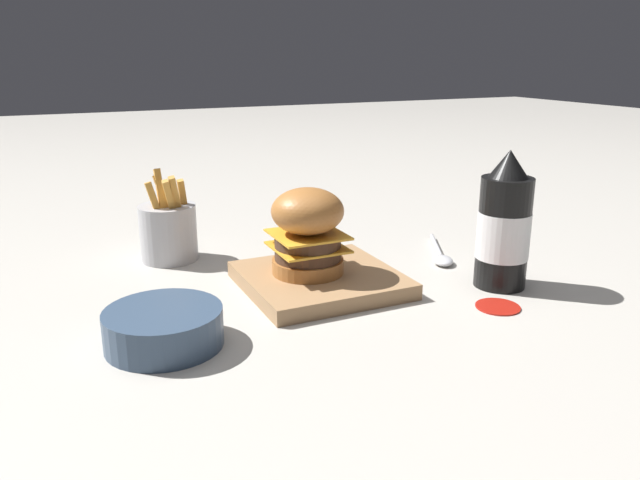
{
  "coord_description": "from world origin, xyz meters",
  "views": [
    {
      "loc": [
        0.76,
        -0.38,
        0.33
      ],
      "look_at": [
        -0.02,
        -0.02,
        0.07
      ],
      "focal_mm": 35.0,
      "sensor_mm": 36.0,
      "label": 1
    }
  ],
  "objects": [
    {
      "name": "spoon",
      "position": [
        -0.05,
        0.22,
        0.01
      ],
      "size": [
        0.16,
        0.09,
        0.01
      ],
      "rotation": [
        0.0,
        0.0,
        5.8
      ],
      "color": "silver",
      "rests_on": "ground_plane"
    },
    {
      "name": "ketchup_puddle",
      "position": [
        0.15,
        0.17,
        0.0
      ],
      "size": [
        0.06,
        0.06,
        0.0
      ],
      "color": "#B21E14",
      "rests_on": "ground_plane"
    },
    {
      "name": "serving_board",
      "position": [
        -0.02,
        -0.02,
        0.01
      ],
      "size": [
        0.21,
        0.22,
        0.02
      ],
      "color": "#A37A51",
      "rests_on": "ground_plane"
    },
    {
      "name": "ground_plane",
      "position": [
        0.0,
        0.0,
        0.0
      ],
      "size": [
        6.0,
        6.0,
        0.0
      ],
      "primitive_type": "plane",
      "color": "#B7B2A8"
    },
    {
      "name": "fries_basket",
      "position": [
        -0.24,
        -0.19,
        0.05
      ],
      "size": [
        0.09,
        0.09,
        0.15
      ],
      "color": "#B7B7BC",
      "rests_on": "ground_plane"
    },
    {
      "name": "burger",
      "position": [
        -0.03,
        -0.03,
        0.09
      ],
      "size": [
        0.1,
        0.1,
        0.13
      ],
      "color": "#AD6B33",
      "rests_on": "serving_board"
    },
    {
      "name": "side_bowl",
      "position": [
        0.07,
        -0.26,
        0.02
      ],
      "size": [
        0.14,
        0.14,
        0.04
      ],
      "color": "#384C66",
      "rests_on": "ground_plane"
    },
    {
      "name": "ketchup_bottle",
      "position": [
        0.09,
        0.23,
        0.09
      ],
      "size": [
        0.08,
        0.08,
        0.2
      ],
      "color": "black",
      "rests_on": "ground_plane"
    }
  ]
}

